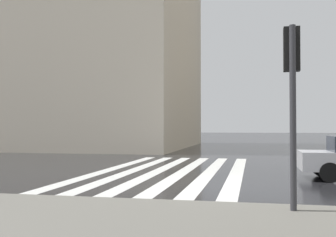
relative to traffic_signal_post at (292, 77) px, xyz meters
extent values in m
plane|color=black|center=(3.52, 1.71, -2.66)|extent=(220.00, 220.00, 0.00)
cube|color=silver|center=(7.52, 1.33, -2.65)|extent=(13.00, 0.50, 0.01)
cube|color=silver|center=(7.52, 2.33, -2.65)|extent=(13.00, 0.50, 0.01)
cube|color=silver|center=(7.52, 3.33, -2.65)|extent=(13.00, 0.50, 0.01)
cube|color=silver|center=(7.52, 4.33, -2.65)|extent=(13.00, 0.50, 0.01)
cube|color=silver|center=(7.52, 5.33, -2.65)|extent=(13.00, 0.50, 0.01)
cube|color=silver|center=(7.52, 6.33, -2.65)|extent=(13.00, 0.50, 0.01)
cube|color=beige|center=(25.04, 17.17, 6.04)|extent=(18.03, 22.28, 17.39)
cylinder|color=#333338|center=(-0.12, 0.00, -0.77)|extent=(0.12, 0.12, 3.48)
cube|color=black|center=(0.06, 0.00, 0.54)|extent=(0.22, 0.30, 0.85)
sphere|color=red|center=(0.18, 0.00, 0.82)|extent=(0.17, 0.17, 0.17)
sphere|color=orange|center=(0.18, 0.00, 0.54)|extent=(0.17, 0.17, 0.17)
sphere|color=green|center=(0.18, 0.00, 0.26)|extent=(0.17, 0.17, 0.17)
cylinder|color=black|center=(5.20, -1.57, -2.35)|extent=(0.20, 0.62, 0.62)
cylinder|color=black|center=(6.85, -1.57, -2.35)|extent=(0.20, 0.62, 0.62)
camera|label=1|loc=(-8.03, 0.73, -0.95)|focal=43.46mm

